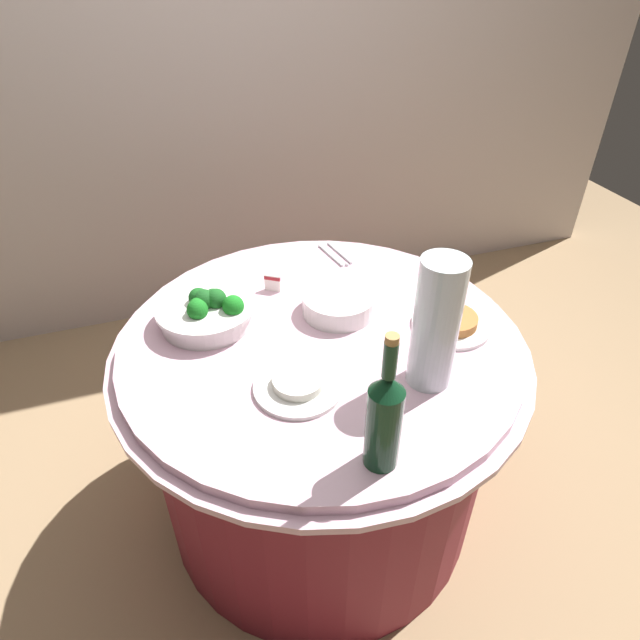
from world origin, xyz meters
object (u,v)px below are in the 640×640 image
object	(u,v)px
plate_stack	(338,304)
wine_bottle	(384,418)
food_plate_rice	(298,385)
serving_tongs	(336,255)
decorative_fruit_vase	(436,327)
broccoli_bowl	(207,310)
label_placard_front	(272,282)
food_plate_peanuts	(451,322)

from	to	relation	value
plate_stack	wine_bottle	bearing A→B (deg)	-101.11
food_plate_rice	serving_tongs	bearing A→B (deg)	61.74
decorative_fruit_vase	food_plate_rice	bearing A→B (deg)	167.37
broccoli_bowl	label_placard_front	xyz separation A→B (m)	(0.22, 0.10, -0.01)
broccoli_bowl	decorative_fruit_vase	xyz separation A→B (m)	(0.48, -0.41, 0.12)
serving_tongs	food_plate_peanuts	distance (m)	0.51
food_plate_peanuts	food_plate_rice	size ratio (longest dim) A/B	1.00
label_placard_front	wine_bottle	bearing A→B (deg)	-86.24
broccoli_bowl	wine_bottle	size ratio (longest dim) A/B	0.83
broccoli_bowl	wine_bottle	distance (m)	0.67
plate_stack	decorative_fruit_vase	xyz separation A→B (m)	(0.11, -0.34, 0.13)
decorative_fruit_vase	food_plate_rice	xyz separation A→B (m)	(-0.32, 0.07, -0.15)
food_plate_rice	label_placard_front	world-z (taller)	label_placard_front
food_plate_rice	decorative_fruit_vase	bearing A→B (deg)	-12.63
decorative_fruit_vase	plate_stack	bearing A→B (deg)	108.02
wine_bottle	serving_tongs	distance (m)	0.88
serving_tongs	label_placard_front	distance (m)	0.30
plate_stack	food_plate_rice	xyz separation A→B (m)	(-0.21, -0.27, -0.02)
food_plate_peanuts	label_placard_front	world-z (taller)	label_placard_front
plate_stack	label_placard_front	bearing A→B (deg)	131.28
wine_bottle	food_plate_rice	bearing A→B (deg)	110.59
serving_tongs	food_plate_rice	xyz separation A→B (m)	(-0.31, -0.58, 0.01)
broccoli_bowl	food_plate_rice	distance (m)	0.38
decorative_fruit_vase	serving_tongs	xyz separation A→B (m)	(-0.00, 0.65, -0.16)
serving_tongs	wine_bottle	bearing A→B (deg)	-104.08
broccoli_bowl	food_plate_peanuts	bearing A→B (deg)	-20.42
broccoli_bowl	decorative_fruit_vase	world-z (taller)	decorative_fruit_vase
broccoli_bowl	serving_tongs	size ratio (longest dim) A/B	1.67
food_plate_rice	food_plate_peanuts	bearing A→B (deg)	11.75
food_plate_rice	broccoli_bowl	bearing A→B (deg)	115.66
label_placard_front	food_plate_peanuts	bearing A→B (deg)	-38.84
plate_stack	decorative_fruit_vase	size ratio (longest dim) A/B	0.62
food_plate_rice	plate_stack	bearing A→B (deg)	52.78
decorative_fruit_vase	food_plate_peanuts	xyz separation A→B (m)	(0.16, 0.17, -0.15)
decorative_fruit_vase	food_plate_peanuts	bearing A→B (deg)	46.19
broccoli_bowl	food_plate_peanuts	xyz separation A→B (m)	(0.64, -0.24, -0.03)
plate_stack	food_plate_rice	bearing A→B (deg)	-127.22
broccoli_bowl	serving_tongs	xyz separation A→B (m)	(0.48, 0.24, -0.04)
food_plate_peanuts	serving_tongs	bearing A→B (deg)	109.15
food_plate_peanuts	wine_bottle	bearing A→B (deg)	-136.08
wine_bottle	food_plate_rice	world-z (taller)	wine_bottle
decorative_fruit_vase	label_placard_front	xyz separation A→B (m)	(-0.26, 0.51, -0.13)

